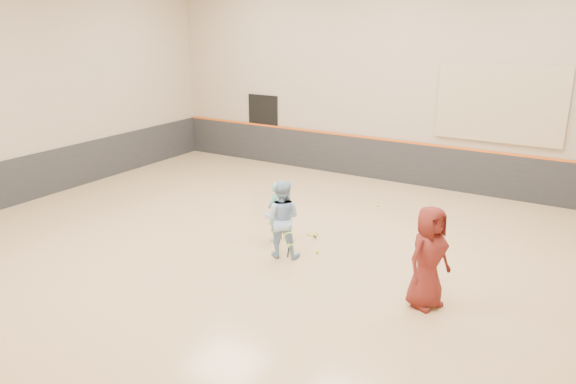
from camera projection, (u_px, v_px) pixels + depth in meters
The scene contains 14 objects.
room at pixel (285, 214), 11.34m from camera, with size 15.04×12.04×6.22m.
wainscot_back at pixel (392, 161), 16.28m from camera, with size 14.90×0.04×1.20m, color #232326.
wainscot_left at pixel (49, 173), 15.09m from camera, with size 0.04×11.90×1.20m, color #232326.
accent_stripe at pixel (394, 141), 16.08m from camera, with size 14.90×0.03×0.06m, color #D85914.
acoustic_panel at pixel (500, 104), 14.31m from camera, with size 3.20×0.08×2.00m, color tan.
doorway at pixel (263, 129), 18.35m from camera, with size 1.10×0.05×2.20m, color black.
girl at pixel (276, 212), 11.97m from camera, with size 0.48×0.31×1.31m, color #66B2A7.
instructor at pixel (282, 219), 11.15m from camera, with size 0.77×0.60×1.59m, color #8FB3DD.
young_man at pixel (429, 257), 9.18m from camera, with size 0.86×0.56×1.76m, color maroon.
held_racket at pixel (290, 239), 10.88m from camera, with size 0.30×0.30×0.54m, color #B9DF31, non-canonical shape.
spare_racket at pixel (312, 232), 12.47m from camera, with size 0.60×0.60×0.11m, color #BDCE2D, non-canonical shape.
ball_under_racket at pixel (317, 252), 11.47m from camera, with size 0.07×0.07×0.07m, color #CFE535.
ball_in_hand at pixel (430, 251), 8.97m from camera, with size 0.07×0.07×0.07m, color #C2D732.
ball_beside_spare at pixel (378, 205), 14.28m from camera, with size 0.07×0.07×0.07m, color #C9E635.
Camera 1 is at (5.57, -9.11, 4.68)m, focal length 35.00 mm.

